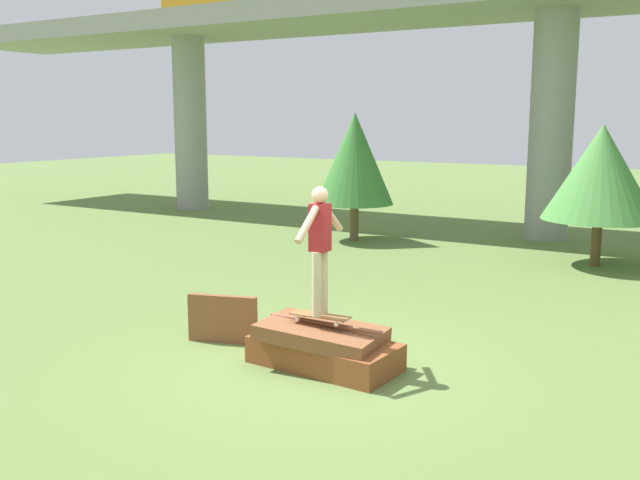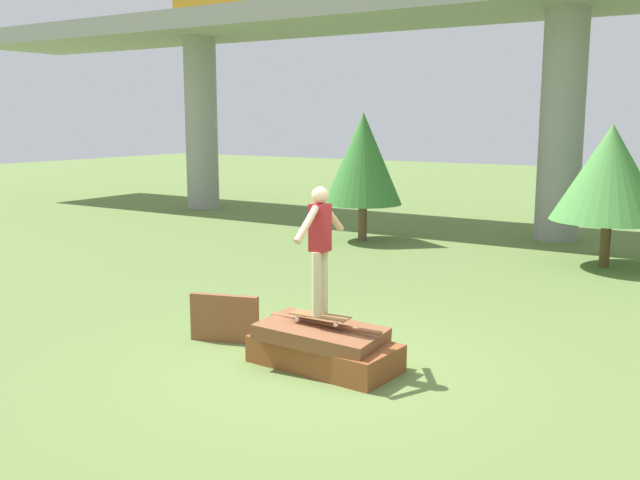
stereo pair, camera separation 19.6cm
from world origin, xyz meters
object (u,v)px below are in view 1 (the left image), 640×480
object	(u,v)px
skater	(320,242)
tree_behind_left	(355,159)
tree_behind_right	(601,172)
skateboard	(320,316)

from	to	relation	value
skater	tree_behind_left	size ratio (longest dim) A/B	0.50
skater	tree_behind_right	size ratio (longest dim) A/B	0.54
skater	tree_behind_right	world-z (taller)	tree_behind_right
skateboard	skater	xyz separation A→B (m)	(0.00, 0.00, 0.95)
skateboard	tree_behind_right	world-z (taller)	tree_behind_right
skateboard	skater	world-z (taller)	skater
skateboard	tree_behind_right	bearing A→B (deg)	77.84
tree_behind_right	tree_behind_left	bearing A→B (deg)	178.45
skater	tree_behind_right	bearing A→B (deg)	77.84
skater	skateboard	bearing A→B (deg)	180.00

